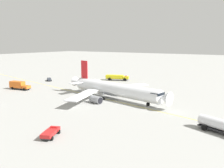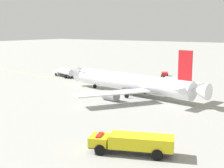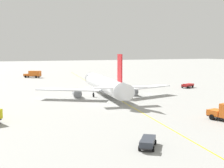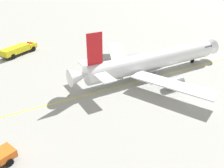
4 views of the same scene
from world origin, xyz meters
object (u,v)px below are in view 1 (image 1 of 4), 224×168
(catering_truck_truck, at_px, (19,85))
(fire_tender_truck, at_px, (117,77))
(fuel_tanker_truck, at_px, (221,126))
(airliner_main, at_px, (114,90))
(baggage_truck_truck, at_px, (49,79))
(ops_pickup_truck, at_px, (51,133))

(catering_truck_truck, bearing_deg, fire_tender_truck, 51.97)
(catering_truck_truck, height_order, fuel_tanker_truck, catering_truck_truck)
(fuel_tanker_truck, bearing_deg, catering_truck_truck, -164.72)
(airliner_main, xyz_separation_m, catering_truck_truck, (7.19, -38.23, -1.27))
(airliner_main, xyz_separation_m, baggage_truck_truck, (-13.16, -44.17, -2.22))
(airliner_main, xyz_separation_m, fuel_tanker_truck, (12.77, 33.25, -1.36))
(catering_truck_truck, height_order, fire_tender_truck, catering_truck_truck)
(airliner_main, height_order, baggage_truck_truck, airliner_main)
(airliner_main, height_order, fire_tender_truck, airliner_main)
(baggage_truck_truck, distance_m, catering_truck_truck, 21.22)
(fire_tender_truck, xyz_separation_m, fuel_tanker_truck, (44.33, 51.81, 0.04))
(airliner_main, height_order, ops_pickup_truck, airliner_main)
(catering_truck_truck, bearing_deg, fuel_tanker_truck, -15.57)
(fire_tender_truck, xyz_separation_m, ops_pickup_truck, (63.90, 25.07, -0.73))
(baggage_truck_truck, height_order, catering_truck_truck, catering_truck_truck)
(airliner_main, height_order, fuel_tanker_truck, airliner_main)
(ops_pickup_truck, distance_m, fuel_tanker_truck, 33.14)
(airliner_main, distance_m, baggage_truck_truck, 46.15)
(catering_truck_truck, bearing_deg, baggage_truck_truck, 95.17)
(fuel_tanker_truck, bearing_deg, ops_pickup_truck, -124.05)
(fire_tender_truck, bearing_deg, fuel_tanker_truck, -61.95)
(baggage_truck_truck, bearing_deg, fuel_tanker_truck, -161.46)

